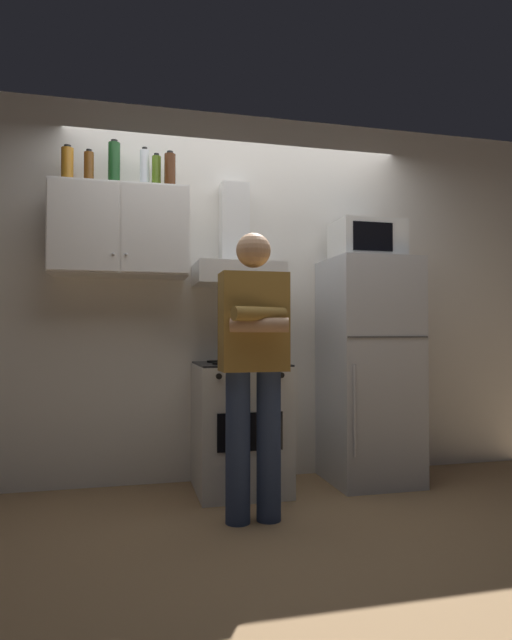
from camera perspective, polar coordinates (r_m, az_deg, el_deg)
The scene contains 15 objects.
ground_plane at distance 3.56m, azimuth 0.00°, elevation -18.85°, with size 7.00×7.00×0.00m, color olive.
back_wall_tiled at distance 3.99m, azimuth -2.03°, elevation 2.66°, with size 4.80×0.10×2.70m, color silver.
upper_cabinet at distance 3.74m, azimuth -14.35°, elevation 9.17°, with size 0.90×0.37×0.60m.
stove_oven at distance 3.68m, azimuth -1.70°, elevation -11.32°, with size 0.60×0.62×0.87m.
range_hood at distance 3.79m, azimuth -2.09°, elevation 6.64°, with size 0.60×0.44×0.75m.
refrigerator at distance 3.94m, azimuth 11.98°, elevation -5.26°, with size 0.60×0.62×1.60m.
microwave at distance 4.01m, azimuth 11.79°, elevation 8.29°, with size 0.48×0.37×0.28m.
person_standing at distance 3.03m, azimuth -0.25°, elevation -4.54°, with size 0.38×0.33×1.64m.
cooking_pot at distance 3.54m, azimuth 0.76°, elevation -3.73°, with size 0.31×0.21×0.10m.
bottle_vodka_clear at distance 3.89m, azimuth -11.86°, elevation 15.46°, with size 0.06×0.06×0.30m.
bottle_wine_green at distance 3.88m, azimuth -14.97°, elevation 15.74°, with size 0.08×0.08×0.33m.
bottle_beer_brown at distance 3.85m, azimuth -17.48°, elevation 15.23°, with size 0.06×0.06×0.24m.
bottle_liquor_amber at distance 3.86m, azimuth -19.57°, elevation 15.32°, with size 0.08×0.08×0.26m.
bottle_rum_dark at distance 3.82m, azimuth -9.21°, elevation 15.46°, with size 0.08×0.08×0.26m.
bottle_olive_oil at distance 3.87m, azimuth -10.63°, elevation 15.21°, with size 0.06×0.06×0.26m.
Camera 1 is at (-0.80, -3.30, 1.06)m, focal length 29.86 mm.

